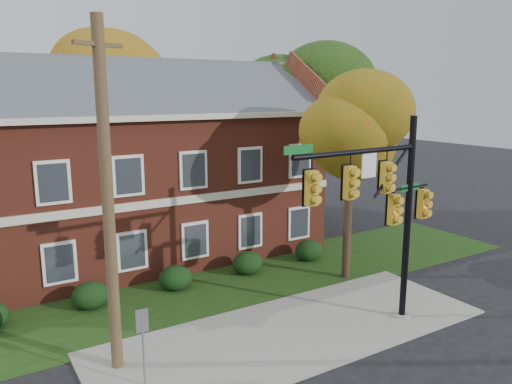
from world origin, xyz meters
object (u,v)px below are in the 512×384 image
traffic_signal (383,201)px  sign_post (143,335)px  apartment_building (131,158)px  utility_pole (108,201)px  tree_far_rear (109,81)px  tree_near_right (357,128)px  hedge_right (248,263)px  hedge_left (90,295)px  hedge_far_right (309,250)px  tree_right_rear (306,92)px  hedge_center (176,278)px

traffic_signal → sign_post: size_ratio=3.14×
apartment_building → utility_pole: bearing=-111.1°
apartment_building → tree_far_rear: tree_far_rear is taller
tree_near_right → utility_pole: size_ratio=0.84×
hedge_right → tree_near_right: size_ratio=0.16×
hedge_left → tree_near_right: size_ratio=0.16×
hedge_far_right → sign_post: bearing=-149.7°
utility_pole → traffic_signal: bearing=-39.1°
hedge_right → tree_near_right: tree_near_right is taller
hedge_left → hedge_far_right: bearing=0.0°
traffic_signal → utility_pole: utility_pole is taller
apartment_building → utility_pole: (-3.87, -10.00, 0.18)m
apartment_building → utility_pole: 10.72m
hedge_far_right → utility_pole: utility_pole is taller
hedge_right → tree_right_rear: bearing=38.0°
hedge_center → utility_pole: size_ratio=0.14×
tree_near_right → tree_right_rear: bearing=65.4°
traffic_signal → utility_pole: size_ratio=0.72×
hedge_right → tree_far_rear: (-2.16, 13.09, 8.32)m
apartment_building → sign_post: (-3.50, -11.40, -3.39)m
hedge_center → hedge_far_right: (7.00, 0.00, 0.00)m
tree_near_right → tree_right_rear: tree_right_rear is taller
apartment_building → utility_pole: size_ratio=1.84×
hedge_left → sign_post: size_ratio=0.60×
hedge_left → tree_far_rear: tree_far_rear is taller
hedge_center → tree_right_rear: tree_right_rear is taller
apartment_building → hedge_far_right: 9.82m
hedge_left → hedge_right: 7.00m
hedge_far_right → tree_near_right: bearing=-85.5°
hedge_far_right → tree_right_rear: bearing=54.8°
hedge_center → sign_post: size_ratio=0.60×
hedge_far_right → utility_pole: (-10.87, -4.75, 4.65)m
apartment_building → tree_near_right: (7.22, -8.09, 1.68)m
apartment_building → tree_right_rear: (11.31, 0.86, 3.13)m
hedge_left → hedge_center: 3.50m
hedge_center → sign_post: bearing=-119.7°
hedge_left → traffic_signal: traffic_signal is taller
apartment_building → tree_right_rear: bearing=4.3°
hedge_right → hedge_left: bearing=180.0°
hedge_left → hedge_center: bearing=0.0°
apartment_building → tree_near_right: size_ratio=2.19×
hedge_left → hedge_center: same height
hedge_left → tree_right_rear: tree_right_rear is taller
hedge_left → traffic_signal: 11.47m
tree_near_right → utility_pole: utility_pole is taller
hedge_center → hedge_right: 3.50m
tree_right_rear → traffic_signal: 15.08m
utility_pole → sign_post: size_ratio=4.34×
hedge_right → traffic_signal: (1.18, -6.96, 4.05)m
apartment_building → hedge_left: apartment_building is taller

